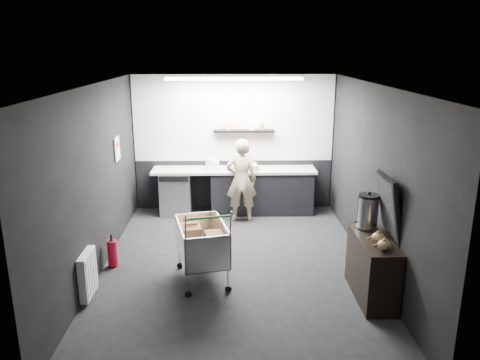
{
  "coord_description": "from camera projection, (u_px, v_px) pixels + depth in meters",
  "views": [
    {
      "loc": [
        -0.08,
        -6.46,
        3.18
      ],
      "look_at": [
        0.07,
        0.4,
        1.25
      ],
      "focal_mm": 35.0,
      "sensor_mm": 36.0,
      "label": 1
    }
  ],
  "objects": [
    {
      "name": "floor",
      "position": [
        236.0,
        266.0,
        7.08
      ],
      "size": [
        5.5,
        5.5,
        0.0
      ],
      "primitive_type": "plane",
      "color": "black",
      "rests_on": "ground"
    },
    {
      "name": "ceiling",
      "position": [
        235.0,
        85.0,
        6.35
      ],
      "size": [
        5.5,
        5.5,
        0.0
      ],
      "primitive_type": "plane",
      "rotation": [
        3.14,
        0.0,
        0.0
      ],
      "color": "white",
      "rests_on": "wall_back"
    },
    {
      "name": "wall_back",
      "position": [
        234.0,
        143.0,
        9.36
      ],
      "size": [
        5.5,
        0.0,
        5.5
      ],
      "primitive_type": "plane",
      "rotation": [
        1.57,
        0.0,
        0.0
      ],
      "color": "black",
      "rests_on": "floor"
    },
    {
      "name": "wall_front",
      "position": [
        240.0,
        267.0,
        4.07
      ],
      "size": [
        5.5,
        0.0,
        5.5
      ],
      "primitive_type": "plane",
      "rotation": [
        -1.57,
        0.0,
        0.0
      ],
      "color": "black",
      "rests_on": "floor"
    },
    {
      "name": "wall_left",
      "position": [
        96.0,
        181.0,
        6.67
      ],
      "size": [
        0.0,
        5.5,
        5.5
      ],
      "primitive_type": "plane",
      "rotation": [
        1.57,
        0.0,
        1.57
      ],
      "color": "black",
      "rests_on": "floor"
    },
    {
      "name": "wall_right",
      "position": [
        374.0,
        180.0,
        6.76
      ],
      "size": [
        0.0,
        5.5,
        5.5
      ],
      "primitive_type": "plane",
      "rotation": [
        1.57,
        0.0,
        -1.57
      ],
      "color": "black",
      "rests_on": "floor"
    },
    {
      "name": "kitchen_wall_panel",
      "position": [
        234.0,
        118.0,
        9.21
      ],
      "size": [
        3.95,
        0.02,
        1.7
      ],
      "primitive_type": "cube",
      "color": "silver",
      "rests_on": "wall_back"
    },
    {
      "name": "dado_panel",
      "position": [
        234.0,
        184.0,
        9.57
      ],
      "size": [
        3.95,
        0.02,
        1.0
      ],
      "primitive_type": "cube",
      "color": "black",
      "rests_on": "wall_back"
    },
    {
      "name": "floating_shelf",
      "position": [
        244.0,
        131.0,
        9.17
      ],
      "size": [
        1.2,
        0.22,
        0.04
      ],
      "primitive_type": "cube",
      "color": "black",
      "rests_on": "wall_back"
    },
    {
      "name": "wall_clock",
      "position": [
        305.0,
        103.0,
        9.14
      ],
      "size": [
        0.2,
        0.03,
        0.2
      ],
      "primitive_type": "cylinder",
      "rotation": [
        1.57,
        0.0,
        0.0
      ],
      "color": "white",
      "rests_on": "wall_back"
    },
    {
      "name": "poster",
      "position": [
        117.0,
        149.0,
        7.87
      ],
      "size": [
        0.02,
        0.3,
        0.4
      ],
      "primitive_type": "cube",
      "color": "white",
      "rests_on": "wall_left"
    },
    {
      "name": "poster_red_band",
      "position": [
        117.0,
        145.0,
        7.85
      ],
      "size": [
        0.02,
        0.22,
        0.1
      ],
      "primitive_type": "cube",
      "color": "red",
      "rests_on": "poster"
    },
    {
      "name": "radiator",
      "position": [
        88.0,
        274.0,
        6.08
      ],
      "size": [
        0.1,
        0.5,
        0.6
      ],
      "primitive_type": "cube",
      "color": "white",
      "rests_on": "wall_left"
    },
    {
      "name": "ceiling_strip",
      "position": [
        234.0,
        79.0,
        8.14
      ],
      "size": [
        2.4,
        0.2,
        0.04
      ],
      "primitive_type": "cube",
      "color": "white",
      "rests_on": "ceiling"
    },
    {
      "name": "prep_counter",
      "position": [
        241.0,
        190.0,
        9.29
      ],
      "size": [
        3.2,
        0.61,
        0.9
      ],
      "color": "black",
      "rests_on": "floor"
    },
    {
      "name": "person",
      "position": [
        241.0,
        180.0,
        8.76
      ],
      "size": [
        0.59,
        0.39,
        1.59
      ],
      "primitive_type": "imported",
      "rotation": [
        0.0,
        0.0,
        3.16
      ],
      "color": "beige",
      "rests_on": "floor"
    },
    {
      "name": "shopping_cart",
      "position": [
        202.0,
        244.0,
        6.53
      ],
      "size": [
        0.84,
        1.17,
        1.15
      ],
      "color": "silver",
      "rests_on": "floor"
    },
    {
      "name": "sideboard",
      "position": [
        373.0,
        259.0,
        6.1
      ],
      "size": [
        0.47,
        1.1,
        1.65
      ],
      "color": "black",
      "rests_on": "floor"
    },
    {
      "name": "fire_extinguisher",
      "position": [
        113.0,
        252.0,
        7.01
      ],
      "size": [
        0.15,
        0.15,
        0.49
      ],
      "color": "#A80B20",
      "rests_on": "floor"
    },
    {
      "name": "cardboard_box",
      "position": [
        244.0,
        167.0,
        9.11
      ],
      "size": [
        0.55,
        0.44,
        0.1
      ],
      "primitive_type": "cube",
      "rotation": [
        0.0,
        0.0,
        0.09
      ],
      "color": "#A67A58",
      "rests_on": "prep_counter"
    },
    {
      "name": "pink_tub",
      "position": [
        211.0,
        164.0,
        9.13
      ],
      "size": [
        0.21,
        0.21,
        0.21
      ],
      "primitive_type": "cylinder",
      "color": "#F9D8D9",
      "rests_on": "prep_counter"
    },
    {
      "name": "white_container",
      "position": [
        214.0,
        165.0,
        9.09
      ],
      "size": [
        0.21,
        0.17,
        0.17
      ],
      "primitive_type": "cube",
      "rotation": [
        0.0,
        0.0,
        -0.13
      ],
      "color": "white",
      "rests_on": "prep_counter"
    }
  ]
}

